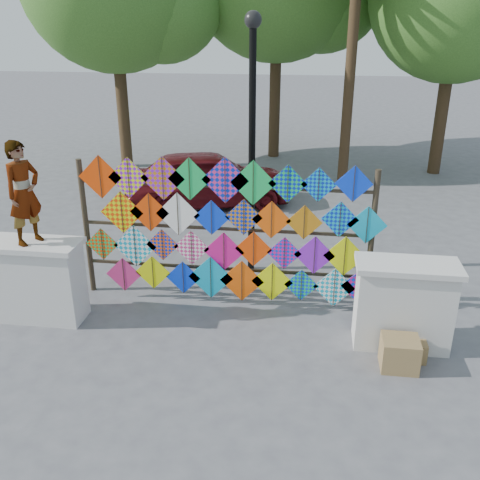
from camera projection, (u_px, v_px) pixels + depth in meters
The scene contains 9 objects.
ground at pixel (216, 323), 8.22m from camera, with size 80.00×80.00×0.00m, color slate.
parapet_left at pixel (39, 280), 8.13m from camera, with size 1.40×0.65×1.28m.
parapet_right at pixel (403, 304), 7.44m from camera, with size 1.40×0.65×1.28m.
kite_rack at pixel (226, 232), 8.41m from camera, with size 4.90×0.24×2.43m.
vendor_woman at pixel (24, 193), 7.60m from camera, with size 0.55×0.36×1.51m, color #99999E.
sedan at pixel (208, 178), 13.19m from camera, with size 1.63×4.06×1.38m, color #5B0F14.
lamppost at pixel (252, 124), 8.98m from camera, with size 0.28×0.28×4.46m.
cardboard_box_near at pixel (399, 353), 7.10m from camera, with size 0.49×0.43×0.43m, color olive.
cardboard_box_far at pixel (413, 350), 7.31m from camera, with size 0.34×0.31×0.28m, color olive.
Camera 1 is at (1.34, -6.99, 4.32)m, focal length 40.00 mm.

